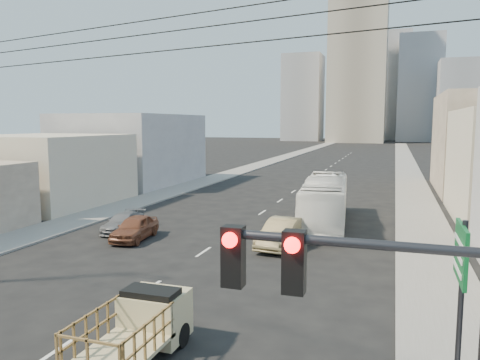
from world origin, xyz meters
The scene contains 17 objects.
sidewalk_left centered at (-11.75, 70.00, 0.06)m, with size 3.50×180.00×0.12m, color gray.
sidewalk_right centered at (11.75, 70.00, 0.06)m, with size 3.50×180.00×0.12m, color gray.
lane_dashes centered at (0.00, 53.00, 0.01)m, with size 0.15×104.00×0.01m.
flatbed_pickup centered at (2.72, 2.48, 1.09)m, with size 1.95×4.41×1.90m.
city_bus centered at (5.28, 23.26, 1.67)m, with size 2.80×11.96×3.33m, color white.
sedan_brown centered at (-5.01, 15.25, 0.72)m, with size 1.71×4.25×1.45m, color brown.
sedan_tan centered at (3.84, 16.44, 0.80)m, with size 1.69×4.83×1.59m, color #8E7D53.
sedan_grey centered at (-6.84, 16.89, 0.60)m, with size 1.68×4.14×1.20m, color slate.
green_sign centered at (11.16, 1.50, 3.74)m, with size 0.18×1.60×5.00m.
overhead_wires centered at (0.00, 1.50, 8.97)m, with size 23.01×5.02×0.72m.
bldg_left_mid centered at (-19.00, 24.00, 3.00)m, with size 11.00×12.00×6.00m, color beige.
bldg_left_far centered at (-19.50, 39.00, 4.00)m, with size 12.00×16.00×8.00m, color #99999C.
high_rise_tower centered at (-4.00, 170.00, 30.00)m, with size 20.00×20.00×60.00m, color gray.
midrise_ne centered at (18.00, 185.00, 20.00)m, with size 16.00×16.00×40.00m, color #94979C.
midrise_nw centered at (-26.00, 180.00, 17.00)m, with size 15.00×15.00×34.00m, color #94979C.
midrise_back centered at (6.00, 200.00, 22.00)m, with size 18.00×18.00×44.00m, color #99999C.
midrise_east centered at (30.00, 165.00, 14.00)m, with size 14.00×14.00×28.00m, color #94979C.
Camera 1 is at (9.73, -9.06, 7.01)m, focal length 35.00 mm.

